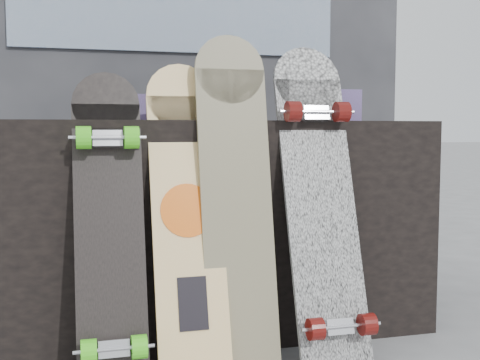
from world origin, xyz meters
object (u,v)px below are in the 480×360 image
object	(u,v)px
skateboard_dark	(109,220)
longboard_cascadia	(321,194)
longboard_geisha	(187,206)
longboard_celtic	(236,188)
vendor_table	(212,225)

from	to	relation	value
skateboard_dark	longboard_cascadia	bearing A→B (deg)	0.42
longboard_geisha	longboard_celtic	world-z (taller)	longboard_celtic
longboard_geisha	longboard_cascadia	bearing A→B (deg)	-2.30
vendor_table	longboard_geisha	size ratio (longest dim) A/B	1.61
vendor_table	skateboard_dark	xyz separation A→B (m)	(-0.41, -0.38, 0.09)
longboard_celtic	skateboard_dark	distance (m)	0.42
longboard_geisha	longboard_cascadia	size ratio (longest dim) A/B	0.93
vendor_table	longboard_celtic	world-z (taller)	longboard_celtic
longboard_celtic	longboard_cascadia	bearing A→B (deg)	-2.57
longboard_geisha	longboard_cascadia	world-z (taller)	longboard_cascadia
longboard_celtic	skateboard_dark	world-z (taller)	longboard_celtic
longboard_geisha	longboard_celtic	size ratio (longest dim) A/B	0.91
longboard_celtic	longboard_cascadia	world-z (taller)	longboard_celtic
longboard_celtic	skateboard_dark	bearing A→B (deg)	-177.43
longboard_cascadia	skateboard_dark	xyz separation A→B (m)	(-0.70, -0.01, -0.06)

